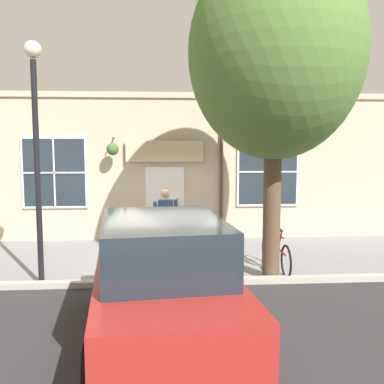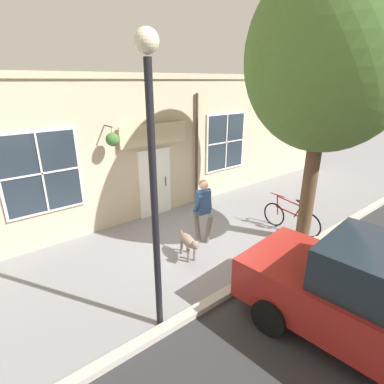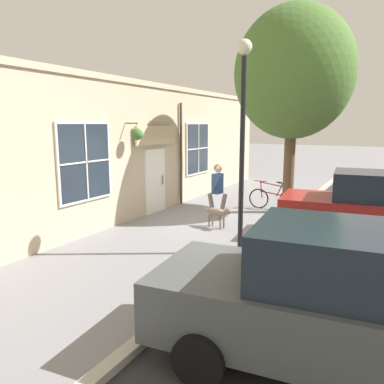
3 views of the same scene
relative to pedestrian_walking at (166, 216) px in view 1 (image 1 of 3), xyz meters
name	(u,v)px [view 1 (image 1 of 3)]	position (x,y,z in m)	size (l,w,h in m)	color
ground_plane	(163,258)	(-0.10, -0.06, -1.04)	(90.00, 90.00, 0.00)	gray
storefront_facade	(163,166)	(-2.44, -0.06, 1.08)	(0.95, 18.00, 4.21)	#C6B293
pedestrian_walking	(166,216)	(0.00, 0.00, 0.00)	(0.61, 0.58, 1.73)	#6B665B
dog_on_leash	(133,246)	(0.38, -0.76, -0.60)	(1.07, 0.42, 0.67)	#7F6B5B
street_tree_by_curb	(274,60)	(1.65, 2.09, 3.32)	(3.76, 3.38, 6.56)	brown
leaning_bicycle	(276,253)	(1.05, 2.37, -0.66)	(1.73, 0.21, 1.00)	black
parked_car_mid_block	(162,279)	(4.28, -0.09, -0.16)	(4.46, 2.27, 1.75)	maroon
street_lamp	(36,127)	(1.70, -2.44, 2.00)	(0.32, 0.32, 4.63)	black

